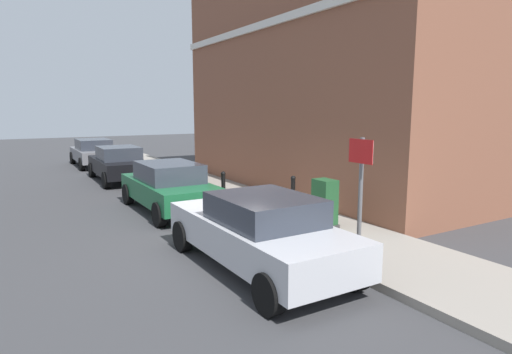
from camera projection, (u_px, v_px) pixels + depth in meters
The scene contains 11 objects.
ground at pixel (238, 240), 9.91m from camera, with size 80.00×80.00×0.00m, color #38383A.
sidewalk at pixel (208, 188), 15.97m from camera, with size 2.55×30.00×0.15m, color gray.
corner_building at pixel (345, 63), 16.07m from camera, with size 7.13×12.29×9.25m.
car_silver at pixel (259, 231), 7.98m from camera, with size 1.93×4.46×1.43m.
car_green at pixel (169, 186), 12.54m from camera, with size 1.84×4.16×1.43m.
car_black at pixel (118, 163), 17.79m from camera, with size 1.87×4.26×1.43m.
car_grey at pixel (93, 152), 22.41m from camera, with size 1.85×4.21×1.41m.
utility_cabinet at pixel (325, 205), 10.37m from camera, with size 0.46×0.61×1.15m.
bollard_near_cabinet at pixel (293, 193), 11.65m from camera, with size 0.14×0.14×1.04m.
bollard_far_kerb at pixel (223, 188), 12.45m from camera, with size 0.14×0.14×1.04m.
street_sign at pixel (361, 181), 7.93m from camera, with size 0.08×0.60×2.30m.
Camera 1 is at (-4.48, -8.46, 2.97)m, focal length 30.43 mm.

